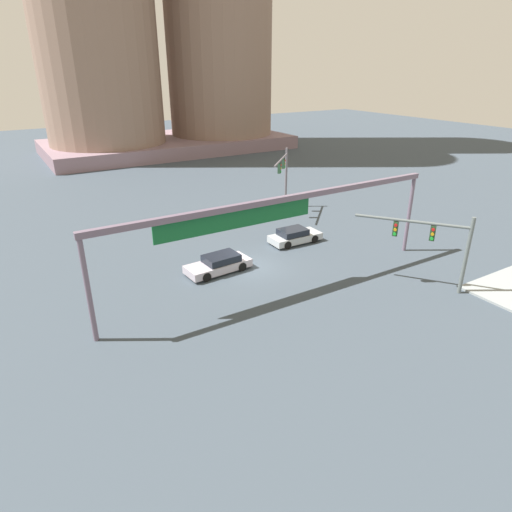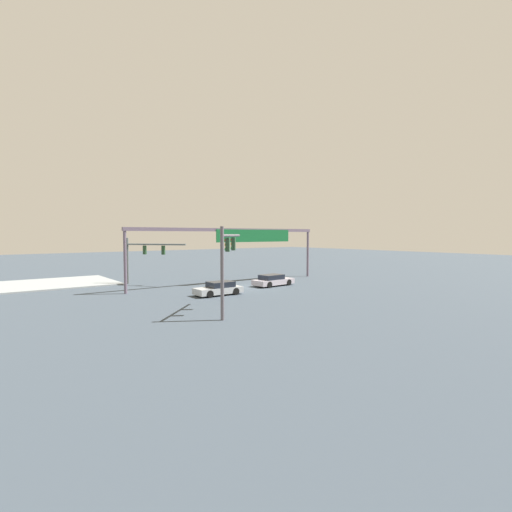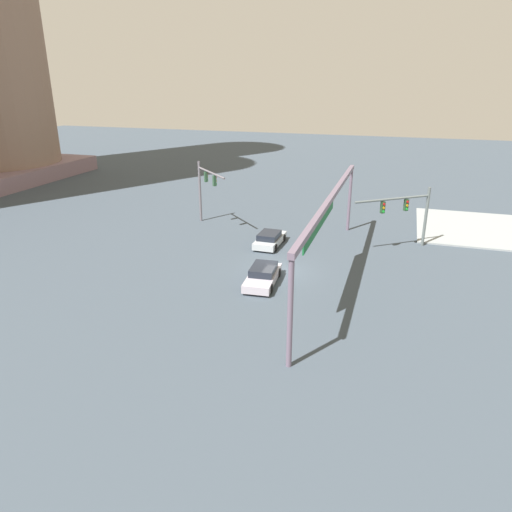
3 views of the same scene
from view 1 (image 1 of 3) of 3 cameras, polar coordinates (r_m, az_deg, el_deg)
name	(u,v)px [view 1 (image 1 of 3)]	position (r m, az deg, el deg)	size (l,w,h in m)	color
ground_plane	(252,267)	(31.80, -0.51, -1.40)	(179.67, 179.67, 0.00)	#3B4651
traffic_signal_near_corner	(435,239)	(29.68, 22.24, 2.11)	(4.41, 5.75, 5.08)	#596363
traffic_signal_opposite_side	(284,170)	(43.25, 3.61, 11.05)	(4.45, 4.44, 5.96)	slate
overhead_sign_gantry	(272,212)	(26.74, 2.10, 5.73)	(24.02, 0.43, 6.12)	slate
sedan_car_approaching	(219,264)	(30.98, -4.83, -1.02)	(4.75, 2.21, 1.21)	#B5ACBA
sedan_car_waiting_far	(294,236)	(36.08, 5.02, 2.61)	(4.34, 1.99, 1.21)	#ADB4BA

